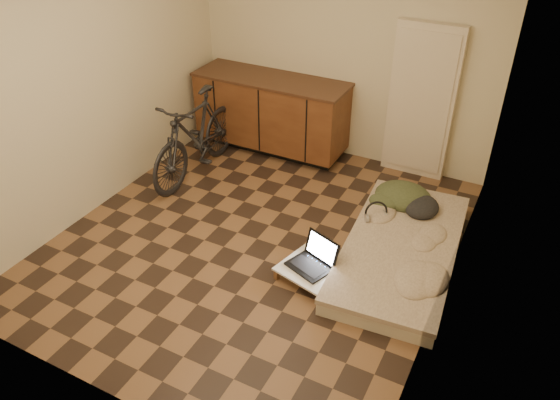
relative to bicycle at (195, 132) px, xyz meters
The scene contains 10 objects.
room_shell 1.62m from the bicycle, 32.83° to the right, with size 3.50×4.00×2.60m.
cabinets 1.03m from the bicycle, 64.16° to the left, with size 1.84×0.62×0.91m.
appliance_panel 2.47m from the bicycle, 28.47° to the left, with size 0.70×0.10×1.70m, color beige.
bicycle is the anchor object (origin of this frame).
futon 2.57m from the bicycle, ahead, with size 1.10×2.05×0.17m.
clothing_pile 2.37m from the bicycle, ahead, with size 0.60×0.50×0.24m, color #384126, non-canonical shape.
headphones 2.19m from the bicycle, ahead, with size 0.25×0.23×0.16m, color black, non-canonical shape.
lap_desk 2.31m from the bicycle, 28.20° to the right, with size 0.81×0.63×0.12m.
laptop 2.17m from the bicycle, 28.03° to the right, with size 0.45×0.42×0.25m.
mouse 2.55m from the bicycle, 28.29° to the right, with size 0.05×0.09×0.03m, color white.
Camera 1 is at (2.11, -3.59, 3.20)m, focal length 35.00 mm.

